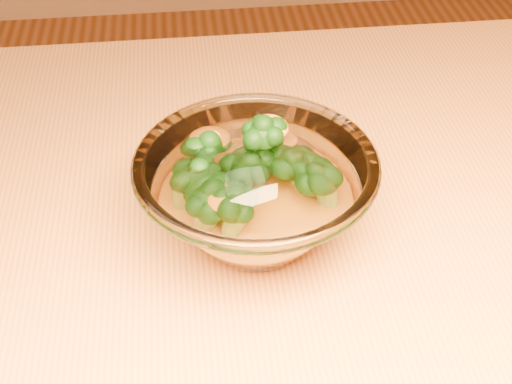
% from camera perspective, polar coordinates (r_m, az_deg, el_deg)
% --- Properties ---
extents(table, '(1.20, 0.80, 0.75)m').
position_cam_1_polar(table, '(0.64, -7.73, -13.42)').
color(table, '#C06439').
rests_on(table, ground).
extents(glass_bowl, '(0.19, 0.19, 0.09)m').
position_cam_1_polar(glass_bowl, '(0.57, -0.00, -0.32)').
color(glass_bowl, white).
rests_on(glass_bowl, table).
extents(cheese_sauce, '(0.11, 0.11, 0.03)m').
position_cam_1_polar(cheese_sauce, '(0.58, 0.00, -1.66)').
color(cheese_sauce, orange).
rests_on(cheese_sauce, glass_bowl).
extents(broccoli_heap, '(0.13, 0.11, 0.07)m').
position_cam_1_polar(broccoli_heap, '(0.57, -0.75, 1.20)').
color(broccoli_heap, black).
rests_on(broccoli_heap, cheese_sauce).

